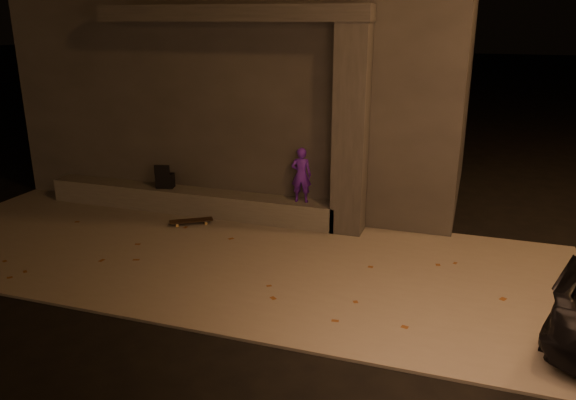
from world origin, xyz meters
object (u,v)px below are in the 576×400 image
(column, at_px, (351,132))
(backpack, at_px, (165,179))
(skateboarder, at_px, (301,175))
(skateboard, at_px, (191,221))

(column, xyz_separation_m, backpack, (-3.71, 0.00, -1.19))
(skateboarder, xyz_separation_m, backpack, (-2.82, 0.00, -0.34))
(column, relative_size, skateboarder, 3.55)
(skateboard, bearing_deg, backpack, 111.04)
(skateboarder, distance_m, backpack, 2.84)
(column, bearing_deg, backpack, 180.00)
(skateboarder, relative_size, skateboard, 1.31)
(skateboard, bearing_deg, column, -19.80)
(backpack, bearing_deg, skateboarder, -13.70)
(column, height_order, skateboard, column)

